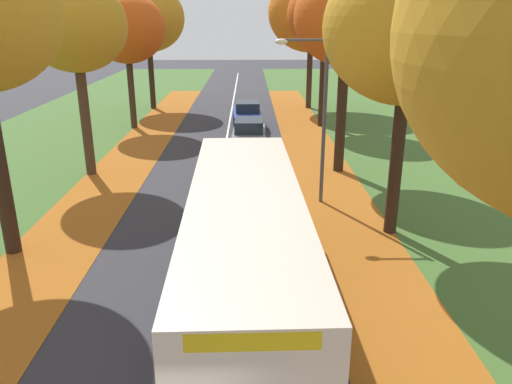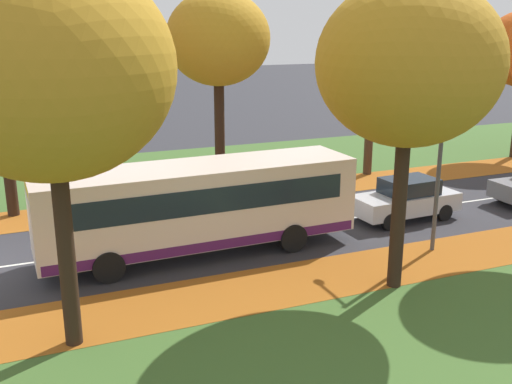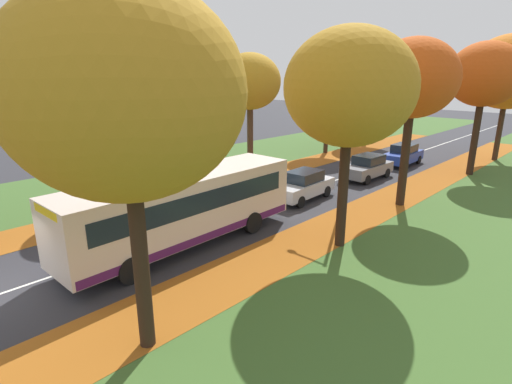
{
  "view_description": "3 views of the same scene",
  "coord_description": "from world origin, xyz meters",
  "px_view_note": "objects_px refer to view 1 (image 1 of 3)",
  "views": [
    {
      "loc": [
        1.27,
        -3.73,
        6.65
      ],
      "look_at": [
        1.48,
        10.15,
        1.76
      ],
      "focal_mm": 35.0,
      "sensor_mm": 36.0,
      "label": 1
    },
    {
      "loc": [
        19.16,
        1.31,
        7.42
      ],
      "look_at": [
        1.69,
        8.55,
        2.03
      ],
      "focal_mm": 42.0,
      "sensor_mm": 36.0,
      "label": 2
    },
    {
      "loc": [
        13.94,
        -2.33,
        6.89
      ],
      "look_at": [
        1.15,
        11.06,
        1.35
      ],
      "focal_mm": 28.0,
      "sensor_mm": 36.0,
      "label": 3
    }
  ],
  "objects_px": {
    "tree_left_far": "(126,28)",
    "tree_right_near": "(409,28)",
    "tree_left_mid": "(75,26)",
    "car_blue_third_in_line": "(247,115)",
    "streetlamp_right": "(316,103)",
    "car_grey_following": "(249,135)",
    "car_silver_lead": "(240,173)",
    "tree_right_mid": "(347,18)",
    "bus": "(246,244)",
    "tree_left_distant": "(148,18)",
    "tree_right_distant": "(312,12)",
    "tree_right_far": "(326,15)"
  },
  "relations": [
    {
      "from": "tree_left_mid",
      "to": "tree_left_far",
      "type": "bearing_deg",
      "value": 91.15
    },
    {
      "from": "tree_right_mid",
      "to": "car_blue_third_in_line",
      "type": "xyz_separation_m",
      "value": [
        -4.16,
        9.52,
        -5.77
      ]
    },
    {
      "from": "tree_right_distant",
      "to": "car_blue_third_in_line",
      "type": "xyz_separation_m",
      "value": [
        -4.69,
        -7.08,
        -6.13
      ]
    },
    {
      "from": "streetlamp_right",
      "to": "tree_left_distant",
      "type": "bearing_deg",
      "value": 115.16
    },
    {
      "from": "car_grey_following",
      "to": "car_blue_third_in_line",
      "type": "height_order",
      "value": "same"
    },
    {
      "from": "tree_left_distant",
      "to": "tree_right_distant",
      "type": "bearing_deg",
      "value": -0.23
    },
    {
      "from": "tree_left_far",
      "to": "tree_right_near",
      "type": "relative_size",
      "value": 0.94
    },
    {
      "from": "tree_right_mid",
      "to": "tree_right_distant",
      "type": "bearing_deg",
      "value": 88.17
    },
    {
      "from": "bus",
      "to": "car_grey_following",
      "type": "relative_size",
      "value": 2.47
    },
    {
      "from": "tree_left_mid",
      "to": "car_blue_third_in_line",
      "type": "relative_size",
      "value": 1.93
    },
    {
      "from": "tree_right_mid",
      "to": "car_blue_third_in_line",
      "type": "distance_m",
      "value": 11.88
    },
    {
      "from": "tree_right_near",
      "to": "bus",
      "type": "xyz_separation_m",
      "value": [
        -4.68,
        -4.46,
        -4.64
      ]
    },
    {
      "from": "tree_right_near",
      "to": "tree_right_mid",
      "type": "xyz_separation_m",
      "value": [
        -0.52,
        6.86,
        0.24
      ]
    },
    {
      "from": "tree_right_distant",
      "to": "bus",
      "type": "height_order",
      "value": "tree_right_distant"
    },
    {
      "from": "car_silver_lead",
      "to": "bus",
      "type": "bearing_deg",
      "value": -88.05
    },
    {
      "from": "car_silver_lead",
      "to": "car_blue_third_in_line",
      "type": "height_order",
      "value": "same"
    },
    {
      "from": "tree_right_near",
      "to": "car_silver_lead",
      "type": "bearing_deg",
      "value": 141.27
    },
    {
      "from": "tree_left_far",
      "to": "tree_right_distant",
      "type": "distance_m",
      "value": 13.84
    },
    {
      "from": "streetlamp_right",
      "to": "car_silver_lead",
      "type": "distance_m",
      "value": 4.18
    },
    {
      "from": "car_silver_lead",
      "to": "tree_left_distant",
      "type": "bearing_deg",
      "value": 109.54
    },
    {
      "from": "streetlamp_right",
      "to": "tree_right_far",
      "type": "bearing_deg",
      "value": 80.68
    },
    {
      "from": "tree_left_mid",
      "to": "car_silver_lead",
      "type": "relative_size",
      "value": 1.93
    },
    {
      "from": "tree_left_far",
      "to": "car_blue_third_in_line",
      "type": "relative_size",
      "value": 1.89
    },
    {
      "from": "tree_right_mid",
      "to": "car_grey_following",
      "type": "bearing_deg",
      "value": 137.36
    },
    {
      "from": "tree_right_near",
      "to": "car_silver_lead",
      "type": "relative_size",
      "value": 2.01
    },
    {
      "from": "tree_left_mid",
      "to": "tree_right_mid",
      "type": "relative_size",
      "value": 0.95
    },
    {
      "from": "tree_left_mid",
      "to": "car_blue_third_in_line",
      "type": "xyz_separation_m",
      "value": [
        6.97,
        9.83,
        -5.47
      ]
    },
    {
      "from": "car_grey_following",
      "to": "tree_right_far",
      "type": "bearing_deg",
      "value": 52.85
    },
    {
      "from": "tree_right_far",
      "to": "tree_left_distant",
      "type": "bearing_deg",
      "value": 150.54
    },
    {
      "from": "streetlamp_right",
      "to": "bus",
      "type": "distance_m",
      "value": 7.99
    },
    {
      "from": "car_silver_lead",
      "to": "car_blue_third_in_line",
      "type": "distance_m",
      "value": 12.4
    },
    {
      "from": "tree_right_mid",
      "to": "tree_right_far",
      "type": "distance_m",
      "value": 9.9
    },
    {
      "from": "car_silver_lead",
      "to": "car_grey_following",
      "type": "distance_m",
      "value": 6.63
    },
    {
      "from": "tree_left_mid",
      "to": "car_silver_lead",
      "type": "xyz_separation_m",
      "value": [
        6.68,
        -2.57,
        -5.47
      ]
    },
    {
      "from": "tree_right_distant",
      "to": "car_grey_following",
      "type": "distance_m",
      "value": 14.97
    },
    {
      "from": "tree_right_mid",
      "to": "tree_right_near",
      "type": "bearing_deg",
      "value": -85.67
    },
    {
      "from": "streetlamp_right",
      "to": "tree_right_distant",
      "type": "bearing_deg",
      "value": 83.87
    },
    {
      "from": "tree_left_far",
      "to": "streetlamp_right",
      "type": "height_order",
      "value": "tree_left_far"
    },
    {
      "from": "tree_right_distant",
      "to": "car_silver_lead",
      "type": "distance_m",
      "value": 21.02
    },
    {
      "from": "tree_right_mid",
      "to": "tree_right_far",
      "type": "relative_size",
      "value": 0.97
    },
    {
      "from": "tree_left_mid",
      "to": "tree_left_far",
      "type": "xyz_separation_m",
      "value": [
        -0.2,
        9.84,
        -0.29
      ]
    },
    {
      "from": "car_grey_following",
      "to": "tree_right_near",
      "type": "bearing_deg",
      "value": -66.64
    },
    {
      "from": "streetlamp_right",
      "to": "car_grey_following",
      "type": "height_order",
      "value": "streetlamp_right"
    },
    {
      "from": "tree_left_mid",
      "to": "tree_left_far",
      "type": "relative_size",
      "value": 1.02
    },
    {
      "from": "tree_left_mid",
      "to": "tree_right_distant",
      "type": "relative_size",
      "value": 0.84
    },
    {
      "from": "bus",
      "to": "tree_right_far",
      "type": "bearing_deg",
      "value": 77.35
    },
    {
      "from": "tree_left_distant",
      "to": "car_grey_following",
      "type": "bearing_deg",
      "value": -60.44
    },
    {
      "from": "tree_left_mid",
      "to": "bus",
      "type": "relative_size",
      "value": 0.79
    },
    {
      "from": "tree_right_near",
      "to": "tree_right_far",
      "type": "relative_size",
      "value": 0.96
    },
    {
      "from": "car_silver_lead",
      "to": "tree_left_mid",
      "type": "bearing_deg",
      "value": 158.98
    }
  ]
}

